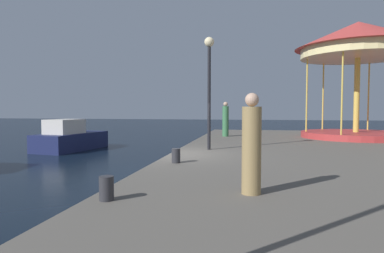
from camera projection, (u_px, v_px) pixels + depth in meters
The scene contains 8 objects.
ground_plane at pixel (170, 177), 11.31m from camera, with size 120.00×120.00×0.00m, color black.
motorboat_navy at pixel (70, 138), 18.67m from camera, with size 2.58×4.58×1.73m.
carousel at pixel (358, 51), 17.08m from camera, with size 6.21×6.21×5.92m.
lamp_post_mid_promenade at pixel (209, 72), 12.21m from camera, with size 0.36×0.36×4.10m.
bollard_north at pixel (176, 156), 9.31m from camera, with size 0.24×0.24×0.40m, color #2D2D33.
bollard_south at pixel (106, 188), 5.50m from camera, with size 0.24×0.24×0.40m, color #2D2D33.
person_far_corner at pixel (252, 147), 5.89m from camera, with size 0.34×0.34×1.78m.
person_mid_promenade at pixel (226, 120), 18.23m from camera, with size 0.34×0.34×1.87m.
Camera 1 is at (2.73, -10.89, 2.30)m, focal length 31.40 mm.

